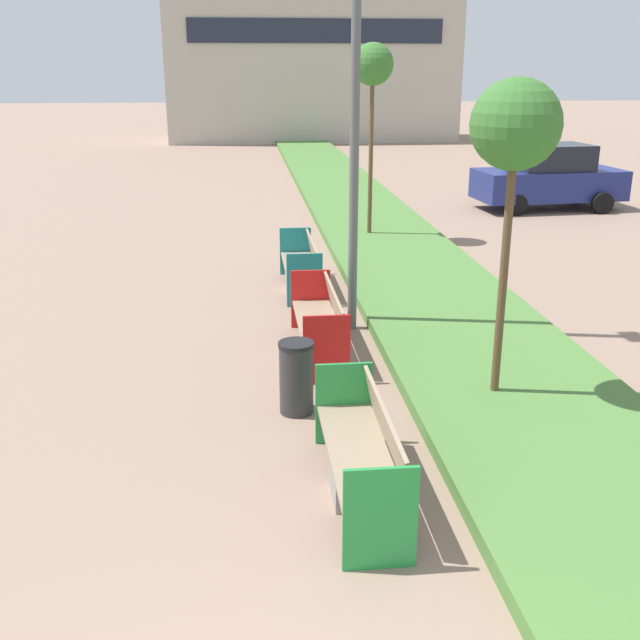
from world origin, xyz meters
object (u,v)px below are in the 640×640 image
object	(u,v)px
bench_red_frame	(321,328)
bench_teal_frame	(302,270)
sapling_tree_far	(373,68)
bench_green_frame	(363,462)
litter_bin	(296,377)
street_lamp_post	(356,40)
parked_car_distant	(549,178)
sapling_tree_near	(515,129)

from	to	relation	value
bench_red_frame	bench_teal_frame	bearing A→B (deg)	90.02
sapling_tree_far	bench_red_frame	bearing A→B (deg)	-104.92
bench_green_frame	litter_bin	bearing A→B (deg)	104.41
bench_red_frame	sapling_tree_far	size ratio (longest dim) A/B	0.51
street_lamp_post	litter_bin	bearing A→B (deg)	-110.45
bench_teal_frame	street_lamp_post	xyz separation A→B (m)	(0.61, -2.30, 3.94)
bench_green_frame	street_lamp_post	distance (m)	6.31
bench_green_frame	bench_teal_frame	bearing A→B (deg)	90.00
bench_teal_frame	parked_car_distant	size ratio (longest dim) A/B	0.51
sapling_tree_near	sapling_tree_far	distance (m)	9.29
bench_green_frame	bench_teal_frame	xyz separation A→B (m)	(-0.00, 7.19, -0.00)
bench_green_frame	parked_car_distant	world-z (taller)	parked_car_distant
street_lamp_post	sapling_tree_near	distance (m)	3.41
bench_red_frame	sapling_tree_far	world-z (taller)	sapling_tree_far
sapling_tree_near	parked_car_distant	bearing A→B (deg)	65.43
bench_green_frame	street_lamp_post	bearing A→B (deg)	82.90
litter_bin	street_lamp_post	distance (m)	4.99
litter_bin	bench_teal_frame	bearing A→B (deg)	84.62
bench_red_frame	sapling_tree_near	bearing A→B (deg)	-45.14
bench_teal_frame	litter_bin	size ratio (longest dim) A/B	2.47
bench_green_frame	bench_red_frame	size ratio (longest dim) A/B	0.98
bench_red_frame	litter_bin	bearing A→B (deg)	-104.29
bench_red_frame	bench_teal_frame	size ratio (longest dim) A/B	1.04
street_lamp_post	parked_car_distant	size ratio (longest dim) A/B	1.81
bench_red_frame	parked_car_distant	distance (m)	13.41
bench_teal_frame	litter_bin	bearing A→B (deg)	-95.38
bench_green_frame	bench_teal_frame	world-z (taller)	same
bench_red_frame	bench_teal_frame	xyz separation A→B (m)	(-0.00, 3.31, -0.00)
bench_green_frame	litter_bin	xyz separation A→B (m)	(-0.50, 1.93, 0.08)
parked_car_distant	litter_bin	bearing A→B (deg)	-128.00
bench_green_frame	sapling_tree_near	size ratio (longest dim) A/B	0.58
litter_bin	street_lamp_post	size ratio (longest dim) A/B	0.11
bench_teal_frame	street_lamp_post	distance (m)	4.60
street_lamp_post	sapling_tree_near	xyz separation A→B (m)	(1.34, -2.98, -1.01)
bench_red_frame	bench_green_frame	bearing A→B (deg)	-90.01
bench_green_frame	street_lamp_post	xyz separation A→B (m)	(0.61, 4.90, 3.94)
bench_green_frame	sapling_tree_near	world-z (taller)	sapling_tree_near
sapling_tree_far	bench_teal_frame	bearing A→B (deg)	-115.98
bench_teal_frame	parked_car_distant	world-z (taller)	parked_car_distant
sapling_tree_near	sapling_tree_far	size ratio (longest dim) A/B	0.86
bench_green_frame	sapling_tree_far	world-z (taller)	sapling_tree_far
bench_green_frame	parked_car_distant	size ratio (longest dim) A/B	0.52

